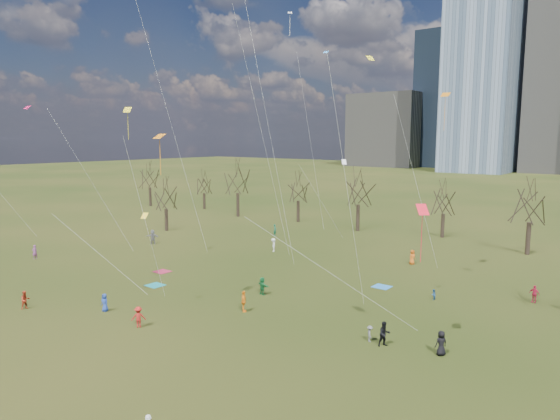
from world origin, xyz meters
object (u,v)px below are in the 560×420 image
Objects in this scene: blanket_teal at (155,285)px; person_0 at (105,302)px; blanket_crimson at (162,272)px; blanket_navy at (382,287)px; person_2 at (25,300)px; person_4 at (244,301)px.

blanket_teal is 7.61m from person_0.
blanket_teal and blanket_crimson have the same top height.
blanket_teal is 1.00× the size of blanket_crimson.
blanket_crimson is (-3.47, 3.61, 0.00)m from blanket_teal.
blanket_navy is 1.08× the size of person_0.
person_2 reaches higher than blanket_crimson.
person_2 is at bearing -105.18° from blanket_teal.
blanket_navy is 14.42m from person_4.
blanket_teal is 1.00× the size of blanket_navy.
person_2 is (-2.95, -10.86, 0.76)m from blanket_teal.
person_4 is (11.66, -0.16, 0.86)m from blanket_teal.
person_4 reaches higher than blanket_teal.
blanket_teal and blanket_navy have the same top height.
blanket_teal is at bearing -142.95° from blanket_navy.
person_4 is (15.13, -3.77, 0.86)m from blanket_crimson.
person_2 is at bearing -87.93° from blanket_crimson.
person_2 is (-5.61, -3.77, 0.03)m from person_0.
blanket_navy and blanket_crimson have the same top height.
blanket_crimson is 1.08× the size of person_0.
person_4 is (14.61, 10.70, 0.10)m from person_2.
person_2 is at bearing -130.26° from blanket_navy.
blanket_crimson is at bearing 5.42° from person_2.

